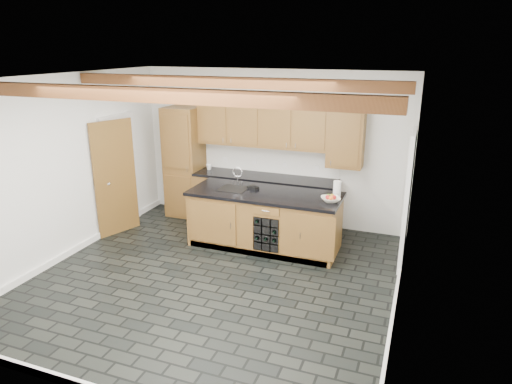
% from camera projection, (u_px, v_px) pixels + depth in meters
% --- Properties ---
extents(ground, '(5.00, 5.00, 0.00)m').
position_uv_depth(ground, '(215.00, 278.00, 6.55)').
color(ground, black).
rests_on(ground, ground).
extents(room_shell, '(5.01, 5.00, 5.00)m').
position_uv_depth(room_shell, '(222.00, 166.00, 6.59)').
color(room_shell, white).
rests_on(room_shell, ground).
extents(back_cabinetry, '(3.65, 0.62, 2.20)m').
position_uv_depth(back_cabinetry, '(247.00, 171.00, 8.37)').
color(back_cabinetry, brown).
rests_on(back_cabinetry, ground).
extents(island, '(2.48, 0.96, 0.93)m').
position_uv_depth(island, '(265.00, 220.00, 7.45)').
color(island, brown).
rests_on(island, ground).
extents(faucet, '(0.45, 0.40, 0.34)m').
position_uv_depth(faucet, '(234.00, 186.00, 7.53)').
color(faucet, black).
rests_on(faucet, island).
extents(kitchen_scale, '(0.21, 0.17, 0.06)m').
position_uv_depth(kitchen_scale, '(253.00, 187.00, 7.51)').
color(kitchen_scale, black).
rests_on(kitchen_scale, island).
extents(fruit_bowl, '(0.38, 0.38, 0.07)m').
position_uv_depth(fruit_bowl, '(331.00, 199.00, 6.89)').
color(fruit_bowl, silver).
rests_on(fruit_bowl, island).
extents(fruit_cluster, '(0.16, 0.17, 0.07)m').
position_uv_depth(fruit_cluster, '(331.00, 197.00, 6.88)').
color(fruit_cluster, '#B31817').
rests_on(fruit_cluster, fruit_bowl).
extents(paper_towel, '(0.12, 0.12, 0.25)m').
position_uv_depth(paper_towel, '(337.00, 189.00, 7.10)').
color(paper_towel, white).
rests_on(paper_towel, island).
extents(mug, '(0.14, 0.14, 0.10)m').
position_uv_depth(mug, '(209.00, 167.00, 8.66)').
color(mug, white).
rests_on(mug, back_cabinetry).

